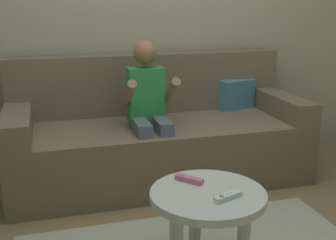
% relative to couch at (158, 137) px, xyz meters
% --- Properties ---
extents(wall_back, '(4.73, 0.05, 2.50)m').
position_rel_couch_xyz_m(wall_back, '(-0.02, 0.39, 0.95)').
color(wall_back, '#B2A38E').
rests_on(wall_back, ground).
extents(couch, '(2.08, 0.80, 0.88)m').
position_rel_couch_xyz_m(couch, '(0.00, 0.00, 0.00)').
color(couch, '#75604C').
rests_on(couch, ground).
extents(person_seated_on_couch, '(0.34, 0.42, 1.01)m').
position_rel_couch_xyz_m(person_seated_on_couch, '(-0.11, -0.19, 0.27)').
color(person_seated_on_couch, slate).
rests_on(person_seated_on_couch, ground).
extents(coffee_table, '(0.52, 0.52, 0.45)m').
position_rel_couch_xyz_m(coffee_table, '(-0.10, -1.24, 0.05)').
color(coffee_table, beige).
rests_on(coffee_table, ground).
extents(game_remote_white_near_edge, '(0.14, 0.08, 0.03)m').
position_rel_couch_xyz_m(game_remote_white_near_edge, '(-0.04, -1.34, 0.16)').
color(game_remote_white_near_edge, white).
rests_on(game_remote_white_near_edge, coffee_table).
extents(game_remote_pink_center, '(0.12, 0.13, 0.03)m').
position_rel_couch_xyz_m(game_remote_pink_center, '(-0.14, -1.12, 0.16)').
color(game_remote_pink_center, pink).
rests_on(game_remote_pink_center, coffee_table).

